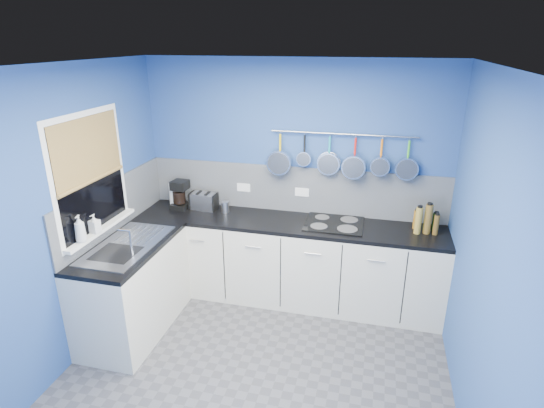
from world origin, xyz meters
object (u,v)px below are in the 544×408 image
at_px(soap_bottle_b, 94,224).
at_px(hob, 334,223).
at_px(coffee_maker, 180,195).
at_px(canister, 225,207).
at_px(paper_towel, 175,195).
at_px(toaster, 204,201).
at_px(soap_bottle_a, 80,229).

xyz_separation_m(soap_bottle_b, hob, (2.01, 1.05, -0.23)).
relative_size(coffee_maker, canister, 2.58).
bearing_deg(paper_towel, coffee_maker, -24.34).
relative_size(paper_towel, toaster, 0.97).
distance_m(coffee_maker, hob, 1.71).
bearing_deg(hob, canister, 178.00).
relative_size(soap_bottle_a, soap_bottle_b, 1.39).
relative_size(toaster, hob, 0.48).
relative_size(soap_bottle_a, toaster, 0.86).
height_order(toaster, hob, toaster).
distance_m(canister, hob, 1.19).
bearing_deg(canister, soap_bottle_a, -122.83).
bearing_deg(soap_bottle_a, canister, 57.17).
bearing_deg(paper_towel, soap_bottle_b, -101.73).
relative_size(paper_towel, hob, 0.47).
xyz_separation_m(soap_bottle_b, toaster, (0.56, 1.13, -0.15)).
distance_m(soap_bottle_a, coffee_maker, 1.31).
height_order(soap_bottle_b, canister, soap_bottle_b).
distance_m(soap_bottle_b, canister, 1.38).
relative_size(coffee_maker, hob, 0.54).
bearing_deg(toaster, paper_towel, -172.06).
height_order(soap_bottle_a, canister, soap_bottle_a).
height_order(soap_bottle_b, coffee_maker, soap_bottle_b).
xyz_separation_m(soap_bottle_b, canister, (0.83, 1.09, -0.18)).
height_order(soap_bottle_b, hob, soap_bottle_b).
xyz_separation_m(coffee_maker, hob, (1.70, -0.03, -0.15)).
height_order(coffee_maker, hob, coffee_maker).
bearing_deg(soap_bottle_a, toaster, 66.83).
height_order(canister, hob, canister).
xyz_separation_m(coffee_maker, toaster, (0.26, 0.05, -0.07)).
bearing_deg(paper_towel, canister, -2.28).
xyz_separation_m(soap_bottle_a, hob, (2.01, 1.24, -0.26)).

